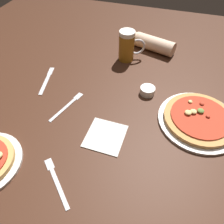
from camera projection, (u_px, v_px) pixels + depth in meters
The scene contains 9 objects.
ground_plane at pixel (112, 117), 0.94m from camera, with size 2.40×2.40×0.03m, color #3D2114.
pizza_plate_far at pixel (199, 119), 0.89m from camera, with size 0.34×0.34×0.05m.
beer_mug_dark at pixel (127, 46), 1.16m from camera, with size 0.14×0.09×0.17m.
ramekin_sauce at pixel (147, 91), 1.01m from camera, with size 0.07×0.07×0.03m, color white.
napkin_folded at pixel (105, 136), 0.85m from camera, with size 0.15×0.15×0.01m, color silver.
fork_left at pixel (67, 106), 0.96m from camera, with size 0.08×0.21×0.01m.
knife_right at pixel (47, 80), 1.09m from camera, with size 0.07×0.22×0.01m.
fork_spare at pixel (56, 181), 0.72m from camera, with size 0.16×0.15×0.01m.
diner_arm at pixel (150, 43), 1.26m from camera, with size 0.29×0.15×0.08m.
Camera 1 is at (0.18, -0.59, 0.69)m, focal length 34.26 mm.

